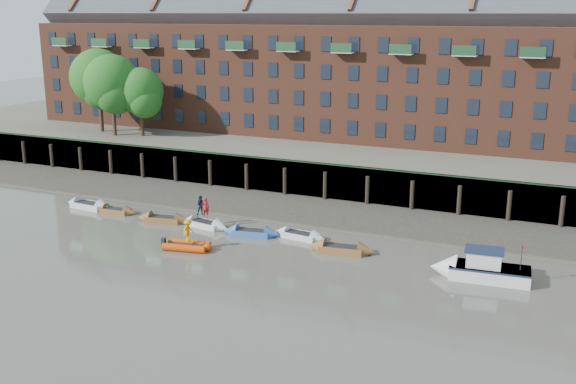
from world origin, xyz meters
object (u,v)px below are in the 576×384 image
Objects in this scene: rowboat_6 at (341,249)px; rowboat_1 at (116,211)px; rowboat_3 at (205,224)px; motor_launch at (473,268)px; rowboat_5 at (300,235)px; person_rower_b at (201,205)px; rowboat_2 at (164,219)px; person_rower_a at (206,207)px; rib_tender at (189,246)px; person_rib_crew at (188,231)px; rowboat_4 at (251,233)px; rowboat_0 at (89,205)px.

rowboat_1 is at bearing 168.88° from rowboat_6.
rowboat_3 reaches higher than rowboat_1.
rowboat_3 is 21.28m from motor_launch.
motor_launch reaches higher than rowboat_5.
motor_launch reaches higher than rowboat_1.
person_rower_b is at bearing -11.34° from motor_launch.
rowboat_2 reaches higher than rowboat_5.
rowboat_6 is 3.18× the size of person_rower_a.
rowboat_3 is at bearing -7.76° from rowboat_2.
person_rower_a is at bearing -52.96° from person_rower_b.
person_rib_crew reaches higher than rib_tender.
rowboat_1 is 0.87× the size of rowboat_4.
rowboat_0 is 3.15× the size of person_rower_a.
person_rower_a is (-7.86, -0.60, 1.44)m from rowboat_5.
rowboat_3 is at bearing -45.27° from person_rower_a.
motor_launch is at bearing -16.00° from rowboat_2.
person_rib_crew is (5.38, -4.73, 1.17)m from rowboat_2.
motor_launch is 21.75m from person_rower_b.
rowboat_6 is (3.88, -1.64, 0.03)m from rowboat_5.
rib_tender is (-10.25, -3.90, 0.01)m from rowboat_6.
rowboat_3 is at bearing 167.07° from rowboat_6.
person_rower_a is at bearing -4.24° from rowboat_1.
rowboat_2 reaches higher than rowboat_1.
motor_launch is (30.09, -2.32, 0.45)m from rowboat_1.
rowboat_5 is 0.70× the size of motor_launch.
person_rower_b reaches higher than rib_tender.
rowboat_3 is 2.94× the size of person_rower_a.
person_rower_a is at bearing 164.65° from rowboat_4.
person_rower_a is (-21.04, 2.07, 1.01)m from motor_launch.
rowboat_3 is 11.92m from rowboat_6.
rowboat_3 is 2.80× the size of person_rib_crew.
rowboat_4 reaches higher than rowboat_1.
rowboat_0 is at bearing 166.38° from rowboat_4.
rib_tender is 5.35m from person_rower_a.
rowboat_3 is 1.44m from person_rower_a.
rowboat_6 is 1.40× the size of rib_tender.
rowboat_6 reaches higher than rowboat_2.
rowboat_2 is 2.79× the size of person_rib_crew.
rowboat_4 reaches higher than rowboat_5.
rowboat_2 is at bearing -169.14° from rowboat_5.
rowboat_0 is 14.68m from person_rib_crew.
rowboat_5 is (16.91, 0.34, 0.02)m from rowboat_1.
person_rib_crew reaches higher than rowboat_0.
rowboat_4 is (13.25, -0.60, 0.03)m from rowboat_1.
rowboat_5 is (7.99, 0.52, -0.01)m from rowboat_3.
rowboat_3 is at bearing -50.15° from person_rower_b.
motor_launch is at bearing -37.23° from person_rower_b.
rowboat_6 is (23.85, -1.54, -0.00)m from rowboat_0.
rib_tender is 19.77m from motor_launch.
rowboat_4 reaches higher than rowboat_2.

